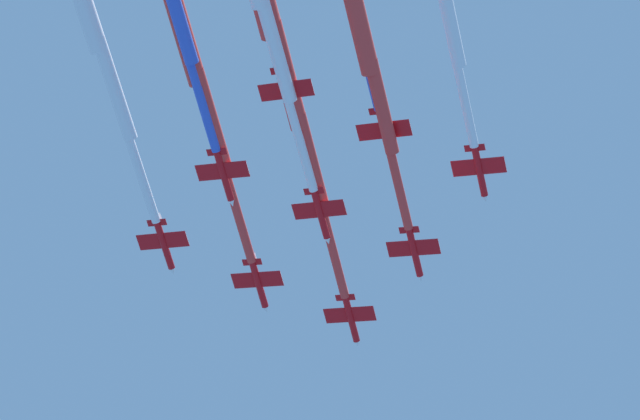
{
  "coord_description": "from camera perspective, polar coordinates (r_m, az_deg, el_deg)",
  "views": [
    {
      "loc": [
        110.12,
        3.36,
        0.12
      ],
      "look_at": [
        0.0,
        0.0,
        213.84
      ],
      "focal_mm": 87.99,
      "sensor_mm": 36.0,
      "label": 1
    }
  ],
  "objects": [
    {
      "name": "jet_lead",
      "position": [
        231.46,
        -1.3,
        5.02
      ],
      "size": [
        71.11,
        19.98,
        4.27
      ],
      "color": "red"
    },
    {
      "name": "jet_port_inner",
      "position": [
        229.08,
        -5.12,
        6.73
      ],
      "size": [
        72.62,
        20.63,
        4.32
      ],
      "color": "red"
    },
    {
      "name": "jet_starboard_inner",
      "position": [
        227.36,
        1.4,
        6.8
      ],
      "size": [
        63.97,
        18.65,
        4.32
      ],
      "color": "red"
    }
  ]
}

